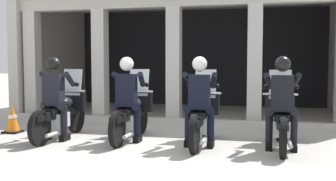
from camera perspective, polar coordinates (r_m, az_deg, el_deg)
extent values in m
plane|color=#A8A59E|center=(10.26, 3.55, -4.27)|extent=(80.00, 80.00, 0.00)
cube|color=black|center=(13.93, 4.44, 4.74)|extent=(9.07, 0.24, 3.32)
cube|color=#BCB7AD|center=(13.45, -16.09, 4.63)|extent=(0.30, 4.51, 3.32)
cube|color=beige|center=(11.61, -19.00, 3.62)|extent=(0.35, 0.36, 2.88)
cube|color=beige|center=(10.67, -9.79, 3.76)|extent=(0.35, 0.36, 2.88)
cube|color=beige|center=(10.04, 0.86, 3.81)|extent=(0.35, 0.36, 2.88)
cube|color=beige|center=(9.80, 12.48, 3.71)|extent=(0.35, 0.36, 2.88)
cube|color=#B7B5AD|center=(9.66, 0.21, -4.41)|extent=(8.67, 0.24, 0.12)
cylinder|color=black|center=(8.56, -13.20, -3.84)|extent=(0.09, 0.64, 0.64)
cylinder|color=black|center=(7.35, -18.12, -5.20)|extent=(0.09, 0.64, 0.64)
cube|color=black|center=(8.54, -13.22, -2.45)|extent=(0.14, 0.44, 0.08)
cube|color=silver|center=(7.90, -15.65, -4.16)|extent=(0.28, 0.44, 0.28)
cube|color=black|center=(7.93, -15.50, -3.18)|extent=(0.18, 1.24, 0.16)
ellipsoid|color=black|center=(8.10, -14.77, -1.74)|extent=(0.26, 0.48, 0.22)
cube|color=black|center=(7.76, -16.15, -2.82)|extent=(0.24, 0.52, 0.10)
cube|color=black|center=(7.38, -17.91, -3.78)|extent=(0.16, 0.48, 0.10)
cylinder|color=silver|center=(8.48, -13.41, -2.28)|extent=(0.05, 0.24, 0.53)
cube|color=black|center=(8.41, -13.61, -1.37)|extent=(0.52, 0.16, 0.44)
sphere|color=silver|center=(8.50, -13.30, -1.18)|extent=(0.18, 0.18, 0.18)
cube|color=silver|center=(8.37, -13.71, 1.17)|extent=(0.40, 0.14, 0.54)
cylinder|color=silver|center=(8.31, -13.94, -0.06)|extent=(0.62, 0.04, 0.04)
cylinder|color=silver|center=(7.57, -16.12, -6.01)|extent=(0.07, 0.55, 0.07)
cube|color=black|center=(7.71, -16.28, 0.11)|extent=(0.36, 0.22, 0.60)
cube|color=black|center=(7.81, -15.85, 0.32)|extent=(0.05, 0.02, 0.32)
sphere|color=#936B51|center=(7.71, -16.27, 3.50)|extent=(0.21, 0.21, 0.21)
sphere|color=black|center=(7.71, -16.28, 3.72)|extent=(0.26, 0.26, 0.26)
cylinder|color=black|center=(7.68, -15.25, -2.20)|extent=(0.26, 0.29, 0.17)
cylinder|color=black|center=(7.69, -14.82, -4.25)|extent=(0.12, 0.12, 0.53)
cube|color=black|center=(7.75, -14.75, -6.62)|extent=(0.11, 0.26, 0.12)
cylinder|color=black|center=(7.82, -17.05, -2.13)|extent=(0.26, 0.29, 0.17)
cylinder|color=black|center=(7.89, -17.39, -4.10)|extent=(0.12, 0.12, 0.53)
cube|color=black|center=(7.94, -17.30, -6.41)|extent=(0.11, 0.26, 0.12)
cylinder|color=black|center=(7.79, -14.06, 1.59)|extent=(0.19, 0.48, 0.31)
sphere|color=black|center=(7.97, -13.10, 0.87)|extent=(0.09, 0.09, 0.09)
cylinder|color=black|center=(8.01, -16.86, 1.60)|extent=(0.19, 0.48, 0.31)
sphere|color=black|center=(8.21, -16.34, 0.90)|extent=(0.09, 0.09, 0.09)
cylinder|color=black|center=(8.23, -3.91, -4.06)|extent=(0.09, 0.64, 0.64)
cylinder|color=black|center=(6.92, -7.39, -5.60)|extent=(0.09, 0.64, 0.64)
cube|color=black|center=(8.20, -3.91, -2.62)|extent=(0.14, 0.44, 0.08)
cube|color=silver|center=(7.51, -5.62, -4.44)|extent=(0.28, 0.44, 0.28)
cube|color=black|center=(7.54, -5.50, -3.41)|extent=(0.18, 1.24, 0.16)
ellipsoid|color=#1E2338|center=(7.73, -4.98, -1.89)|extent=(0.26, 0.48, 0.22)
cube|color=black|center=(7.37, -5.96, -3.05)|extent=(0.24, 0.52, 0.10)
cube|color=black|center=(6.95, -7.23, -4.09)|extent=(0.16, 0.48, 0.10)
cylinder|color=silver|center=(8.14, -4.04, -2.44)|extent=(0.05, 0.24, 0.53)
cube|color=black|center=(8.07, -4.17, -1.50)|extent=(0.52, 0.16, 0.44)
sphere|color=silver|center=(8.16, -3.96, -1.29)|extent=(0.18, 0.18, 0.18)
cube|color=silver|center=(8.02, -4.23, 1.16)|extent=(0.40, 0.14, 0.54)
cylinder|color=silver|center=(7.96, -4.40, -0.13)|extent=(0.62, 0.04, 0.04)
cylinder|color=silver|center=(7.18, -5.62, -6.40)|extent=(0.07, 0.55, 0.07)
cube|color=black|center=(7.31, -6.04, 0.05)|extent=(0.36, 0.22, 0.60)
cube|color=black|center=(7.42, -5.73, 0.27)|extent=(0.05, 0.02, 0.32)
sphere|color=tan|center=(7.31, -6.01, 3.62)|extent=(0.21, 0.21, 0.21)
sphere|color=silver|center=(7.31, -6.01, 3.86)|extent=(0.26, 0.26, 0.26)
cylinder|color=black|center=(7.31, -4.93, -2.38)|extent=(0.26, 0.29, 0.17)
cylinder|color=black|center=(7.33, -4.47, -4.53)|extent=(0.12, 0.12, 0.53)
cube|color=black|center=(7.39, -4.44, -7.01)|extent=(0.11, 0.26, 0.12)
cylinder|color=black|center=(7.40, -6.99, -2.32)|extent=(0.26, 0.29, 0.17)
cylinder|color=black|center=(7.46, -7.41, -4.40)|extent=(0.12, 0.12, 0.53)
cube|color=black|center=(7.52, -7.36, -6.84)|extent=(0.11, 0.26, 0.12)
cylinder|color=black|center=(7.45, -3.86, 1.60)|extent=(0.19, 0.48, 0.31)
sphere|color=black|center=(7.64, -3.10, 0.84)|extent=(0.09, 0.09, 0.09)
cylinder|color=black|center=(7.59, -7.04, 1.62)|extent=(0.19, 0.48, 0.31)
sphere|color=black|center=(7.81, -6.76, 0.88)|extent=(0.09, 0.09, 0.09)
cylinder|color=black|center=(7.79, 5.57, -4.52)|extent=(0.09, 0.64, 0.64)
cylinder|color=black|center=(6.42, 3.84, -6.32)|extent=(0.09, 0.64, 0.64)
cube|color=black|center=(7.76, 5.58, -3.00)|extent=(0.14, 0.44, 0.08)
cube|color=silver|center=(7.05, 4.73, -5.00)|extent=(0.28, 0.44, 0.28)
cube|color=black|center=(7.08, 4.80, -3.90)|extent=(0.18, 1.24, 0.16)
ellipsoid|color=black|center=(7.27, 5.07, -2.26)|extent=(0.26, 0.48, 0.22)
cube|color=black|center=(6.89, 4.57, -3.52)|extent=(0.24, 0.52, 0.10)
cube|color=black|center=(6.45, 3.93, -4.69)|extent=(0.16, 0.48, 0.10)
cylinder|color=silver|center=(7.70, 5.52, -2.82)|extent=(0.05, 0.24, 0.53)
cube|color=black|center=(7.62, 5.46, -1.82)|extent=(0.52, 0.16, 0.44)
sphere|color=silver|center=(7.72, 5.57, -1.60)|extent=(0.18, 0.18, 0.18)
cube|color=silver|center=(7.57, 5.46, 0.99)|extent=(0.40, 0.14, 0.54)
cylinder|color=silver|center=(7.51, 5.37, -0.38)|extent=(0.62, 0.04, 0.04)
cylinder|color=silver|center=(6.72, 5.28, -7.12)|extent=(0.07, 0.55, 0.07)
cube|color=black|center=(6.83, 4.57, -0.21)|extent=(0.36, 0.22, 0.60)
cube|color=#591414|center=(6.95, 4.72, 0.02)|extent=(0.05, 0.02, 0.32)
sphere|color=tan|center=(6.83, 4.61, 3.61)|extent=(0.21, 0.21, 0.21)
sphere|color=silver|center=(6.83, 4.61, 3.86)|extent=(0.26, 0.26, 0.26)
cylinder|color=black|center=(6.86, 5.73, -2.80)|extent=(0.26, 0.29, 0.17)
cylinder|color=black|center=(6.89, 6.21, -5.09)|extent=(0.12, 0.12, 0.53)
cube|color=black|center=(6.96, 6.20, -7.72)|extent=(0.11, 0.26, 0.12)
cylinder|color=black|center=(6.90, 3.43, -2.75)|extent=(0.26, 0.29, 0.17)
cylinder|color=black|center=(6.95, 2.93, -4.99)|extent=(0.12, 0.12, 0.53)
cube|color=black|center=(7.02, 2.93, -7.60)|extent=(0.11, 0.26, 0.12)
cylinder|color=black|center=(7.02, 6.64, 1.44)|extent=(0.19, 0.48, 0.31)
sphere|color=black|center=(7.23, 7.15, 0.63)|extent=(0.09, 0.09, 0.09)
cylinder|color=black|center=(7.08, 3.10, 1.48)|extent=(0.19, 0.48, 0.31)
sphere|color=black|center=(7.30, 3.09, 0.69)|extent=(0.09, 0.09, 0.09)
cylinder|color=black|center=(7.75, 15.82, -4.69)|extent=(0.09, 0.64, 0.64)
cylinder|color=black|center=(6.37, 16.33, -6.56)|extent=(0.09, 0.64, 0.64)
cube|color=black|center=(7.72, 15.85, -3.16)|extent=(0.14, 0.44, 0.08)
cube|color=silver|center=(7.00, 16.08, -5.19)|extent=(0.28, 0.44, 0.28)
cube|color=black|center=(7.03, 16.08, -4.09)|extent=(0.18, 1.24, 0.16)
ellipsoid|color=#1E2338|center=(7.23, 16.03, -2.43)|extent=(0.26, 0.48, 0.22)
cube|color=black|center=(6.85, 16.16, -3.71)|extent=(0.24, 0.52, 0.10)
cube|color=black|center=(6.40, 16.33, -4.91)|extent=(0.16, 0.48, 0.10)
cylinder|color=silver|center=(7.66, 15.87, -2.98)|extent=(0.05, 0.24, 0.53)
cube|color=black|center=(7.59, 15.91, -1.98)|extent=(0.52, 0.16, 0.44)
sphere|color=silver|center=(7.68, 15.88, -1.76)|extent=(0.18, 0.18, 0.18)
cube|color=silver|center=(7.54, 15.97, 0.84)|extent=(0.40, 0.14, 0.54)
cylinder|color=silver|center=(7.47, 15.97, -0.54)|extent=(0.62, 0.04, 0.04)
cylinder|color=silver|center=(6.70, 17.21, -7.31)|extent=(0.07, 0.55, 0.07)
cube|color=black|center=(6.79, 16.23, -0.39)|extent=(0.36, 0.22, 0.60)
cube|color=#591414|center=(6.90, 16.19, -0.15)|extent=(0.05, 0.02, 0.32)
sphere|color=#936B51|center=(6.79, 16.30, 3.46)|extent=(0.21, 0.21, 0.21)
sphere|color=black|center=(6.79, 16.30, 3.71)|extent=(0.26, 0.26, 0.26)
cylinder|color=black|center=(6.84, 17.34, -2.98)|extent=(0.26, 0.29, 0.17)
cylinder|color=black|center=(6.89, 17.80, -5.26)|extent=(0.12, 0.12, 0.53)
cube|color=black|center=(6.95, 17.73, -7.89)|extent=(0.11, 0.26, 0.12)
cylinder|color=black|center=(6.83, 15.00, -2.95)|extent=(0.26, 0.29, 0.17)
cylinder|color=black|center=(6.87, 14.45, -5.22)|extent=(0.12, 0.12, 0.53)
cube|color=black|center=(6.93, 14.40, -7.86)|extent=(0.11, 0.26, 0.12)
cylinder|color=black|center=(7.02, 17.96, 1.27)|extent=(0.19, 0.48, 0.31)
sphere|color=black|center=(7.24, 18.13, 0.47)|extent=(0.09, 0.09, 0.09)
cylinder|color=black|center=(7.00, 14.37, 1.33)|extent=(0.19, 0.48, 0.31)
sphere|color=black|center=(7.21, 14.01, 0.54)|extent=(0.09, 0.09, 0.09)
cube|color=black|center=(8.98, -21.58, -5.59)|extent=(0.34, 0.34, 0.04)
cone|color=orange|center=(8.94, -21.63, -3.72)|extent=(0.28, 0.28, 0.55)
cylinder|color=white|center=(8.93, -21.63, -3.54)|extent=(0.17, 0.17, 0.06)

